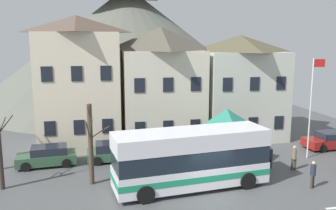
# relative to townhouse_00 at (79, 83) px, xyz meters

# --- Properties ---
(ground_plane) EXTENTS (40.00, 60.00, 0.07)m
(ground_plane) POSITION_rel_townhouse_00_xyz_m (7.52, -11.52, -5.27)
(ground_plane) COLOR #4C4E4F
(townhouse_00) EXTENTS (6.24, 5.10, 10.49)m
(townhouse_00) POSITION_rel_townhouse_00_xyz_m (0.00, 0.00, 0.00)
(townhouse_00) COLOR beige
(townhouse_00) RESTS_ON ground_plane
(townhouse_01) EXTENTS (6.61, 6.15, 9.70)m
(townhouse_01) POSITION_rel_townhouse_00_xyz_m (6.76, 0.52, -0.40)
(townhouse_01) COLOR beige
(townhouse_01) RESTS_ON ground_plane
(townhouse_02) EXTENTS (6.93, 6.38, 9.04)m
(townhouse_02) POSITION_rel_townhouse_00_xyz_m (13.89, 0.64, -0.73)
(townhouse_02) COLOR beige
(townhouse_02) RESTS_ON ground_plane
(hilltop_castle) EXTENTS (42.64, 42.64, 24.84)m
(hilltop_castle) POSITION_rel_townhouse_00_xyz_m (6.08, 23.21, 3.13)
(hilltop_castle) COLOR #595D53
(hilltop_castle) RESTS_ON ground_plane
(transit_bus) EXTENTS (9.29, 3.63, 3.44)m
(transit_bus) POSITION_rel_townhouse_00_xyz_m (6.61, -9.99, -3.51)
(transit_bus) COLOR white
(transit_bus) RESTS_ON ground_plane
(bus_shelter) EXTENTS (3.60, 3.60, 3.96)m
(bus_shelter) POSITION_rel_townhouse_00_xyz_m (10.05, -6.52, -2.08)
(bus_shelter) COLOR #473D33
(bus_shelter) RESTS_ON ground_plane
(parked_car_00) EXTENTS (4.63, 2.10, 1.34)m
(parked_car_00) POSITION_rel_townhouse_00_xyz_m (19.92, -4.60, -4.58)
(parked_car_00) COLOR maroon
(parked_car_00) RESTS_ON ground_plane
(parked_car_01) EXTENTS (4.09, 2.17, 1.37)m
(parked_car_01) POSITION_rel_townhouse_00_xyz_m (-2.13, -4.34, -4.57)
(parked_car_01) COLOR #32543A
(parked_car_01) RESTS_ON ground_plane
(parked_car_02) EXTENTS (4.36, 2.02, 1.27)m
(parked_car_02) POSITION_rel_townhouse_00_xyz_m (11.54, -4.95, -4.62)
(parked_car_02) COLOR maroon
(parked_car_02) RESTS_ON ground_plane
(parked_car_03) EXTENTS (4.18, 1.98, 1.34)m
(parked_car_03) POSITION_rel_townhouse_00_xyz_m (2.55, -4.20, -4.59)
(parked_car_03) COLOR #2F573A
(parked_car_03) RESTS_ON ground_plane
(pedestrian_00) EXTENTS (0.34, 0.30, 1.67)m
(pedestrian_00) POSITION_rel_townhouse_00_xyz_m (14.13, -8.50, -4.32)
(pedestrian_00) COLOR #38332D
(pedestrian_00) RESTS_ON ground_plane
(pedestrian_01) EXTENTS (0.31, 0.31, 1.63)m
(pedestrian_01) POSITION_rel_townhouse_00_xyz_m (13.58, -11.48, -4.33)
(pedestrian_01) COLOR #38332D
(pedestrian_01) RESTS_ON ground_plane
(pedestrian_02) EXTENTS (0.35, 0.35, 1.52)m
(pedestrian_02) POSITION_rel_townhouse_00_xyz_m (12.73, -7.85, -4.34)
(pedestrian_02) COLOR black
(pedestrian_02) RESTS_ON ground_plane
(public_bench) EXTENTS (1.50, 0.48, 0.87)m
(public_bench) POSITION_rel_townhouse_00_xyz_m (9.24, -4.68, -4.78)
(public_bench) COLOR #473828
(public_bench) RESTS_ON ground_plane
(flagpole) EXTENTS (0.95, 0.10, 7.32)m
(flagpole) POSITION_rel_townhouse_00_xyz_m (16.53, -6.44, -1.02)
(flagpole) COLOR silver
(flagpole) RESTS_ON ground_plane
(bare_tree_01) EXTENTS (1.61, 1.53, 4.32)m
(bare_tree_01) POSITION_rel_townhouse_00_xyz_m (-4.23, -8.00, -3.05)
(bare_tree_01) COLOR #382D28
(bare_tree_01) RESTS_ON ground_plane
(bare_tree_02) EXTENTS (1.36, 2.04, 4.90)m
(bare_tree_02) POSITION_rel_townhouse_00_xyz_m (0.91, -8.30, -2.69)
(bare_tree_02) COLOR #47382D
(bare_tree_02) RESTS_ON ground_plane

